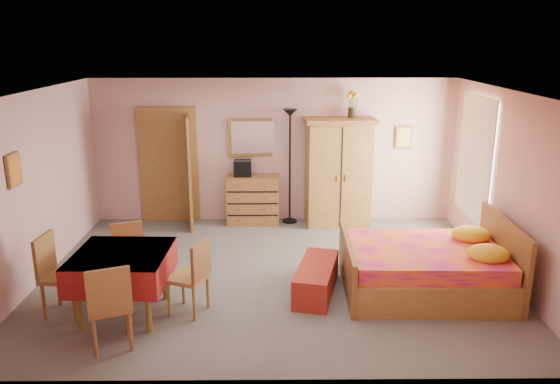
{
  "coord_description": "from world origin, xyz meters",
  "views": [
    {
      "loc": [
        0.03,
        -7.21,
        3.29
      ],
      "look_at": [
        0.1,
        0.3,
        1.15
      ],
      "focal_mm": 35.0,
      "sensor_mm": 36.0,
      "label": 1
    }
  ],
  "objects_px": {
    "wardrobe": "(338,172)",
    "sunflower_vase": "(352,104)",
    "bench": "(316,279)",
    "chest_of_drawers": "(253,200)",
    "chair_west": "(64,275)",
    "chair_south": "(109,304)",
    "stereo": "(243,168)",
    "chair_north": "(131,259)",
    "wall_mirror": "(253,137)",
    "bed": "(425,255)",
    "dining_table": "(124,284)",
    "chair_east": "(188,276)",
    "floor_lamp": "(290,167)"
  },
  "relations": [
    {
      "from": "wall_mirror",
      "to": "wardrobe",
      "type": "height_order",
      "value": "wardrobe"
    },
    {
      "from": "wall_mirror",
      "to": "chair_south",
      "type": "xyz_separation_m",
      "value": [
        -1.4,
        -4.35,
        -1.05
      ]
    },
    {
      "from": "chair_east",
      "to": "bed",
      "type": "bearing_deg",
      "value": -58.32
    },
    {
      "from": "bench",
      "to": "chest_of_drawers",
      "type": "bearing_deg",
      "value": 108.3
    },
    {
      "from": "floor_lamp",
      "to": "stereo",
      "type": "bearing_deg",
      "value": -177.62
    },
    {
      "from": "chair_east",
      "to": "chair_south",
      "type": "bearing_deg",
      "value": 157.23
    },
    {
      "from": "wardrobe",
      "to": "sunflower_vase",
      "type": "relative_size",
      "value": 4.14
    },
    {
      "from": "floor_lamp",
      "to": "bed",
      "type": "relative_size",
      "value": 0.96
    },
    {
      "from": "bench",
      "to": "chair_south",
      "type": "relative_size",
      "value": 1.2
    },
    {
      "from": "chair_east",
      "to": "chair_west",
      "type": "bearing_deg",
      "value": 111.69
    },
    {
      "from": "wall_mirror",
      "to": "chair_north",
      "type": "height_order",
      "value": "wall_mirror"
    },
    {
      "from": "wall_mirror",
      "to": "chair_north",
      "type": "bearing_deg",
      "value": -120.16
    },
    {
      "from": "bench",
      "to": "wall_mirror",
      "type": "bearing_deg",
      "value": 107.12
    },
    {
      "from": "wall_mirror",
      "to": "bed",
      "type": "height_order",
      "value": "wall_mirror"
    },
    {
      "from": "chair_east",
      "to": "stereo",
      "type": "bearing_deg",
      "value": 12.62
    },
    {
      "from": "wall_mirror",
      "to": "dining_table",
      "type": "distance_m",
      "value": 4.08
    },
    {
      "from": "stereo",
      "to": "chair_south",
      "type": "distance_m",
      "value": 4.35
    },
    {
      "from": "wall_mirror",
      "to": "chair_west",
      "type": "distance_m",
      "value": 4.33
    },
    {
      "from": "wardrobe",
      "to": "chair_north",
      "type": "bearing_deg",
      "value": -143.25
    },
    {
      "from": "chest_of_drawers",
      "to": "chair_south",
      "type": "xyz_separation_m",
      "value": [
        -1.4,
        -4.14,
        0.06
      ]
    },
    {
      "from": "chair_north",
      "to": "floor_lamp",
      "type": "bearing_deg",
      "value": -149.7
    },
    {
      "from": "wardrobe",
      "to": "chair_west",
      "type": "distance_m",
      "value": 4.98
    },
    {
      "from": "dining_table",
      "to": "chair_west",
      "type": "height_order",
      "value": "chair_west"
    },
    {
      "from": "bed",
      "to": "chair_south",
      "type": "bearing_deg",
      "value": -159.02
    },
    {
      "from": "bench",
      "to": "chair_north",
      "type": "distance_m",
      "value": 2.47
    },
    {
      "from": "chair_north",
      "to": "chair_west",
      "type": "bearing_deg",
      "value": 20.15
    },
    {
      "from": "chest_of_drawers",
      "to": "chair_north",
      "type": "height_order",
      "value": "chair_north"
    },
    {
      "from": "floor_lamp",
      "to": "chair_north",
      "type": "xyz_separation_m",
      "value": [
        -2.18,
        -2.84,
        -0.58
      ]
    },
    {
      "from": "chair_south",
      "to": "chair_east",
      "type": "distance_m",
      "value": 1.06
    },
    {
      "from": "floor_lamp",
      "to": "bed",
      "type": "height_order",
      "value": "floor_lamp"
    },
    {
      "from": "wall_mirror",
      "to": "chest_of_drawers",
      "type": "bearing_deg",
      "value": -93.46
    },
    {
      "from": "dining_table",
      "to": "chair_west",
      "type": "distance_m",
      "value": 0.73
    },
    {
      "from": "stereo",
      "to": "bench",
      "type": "xyz_separation_m",
      "value": [
        1.13,
        -2.86,
        -0.83
      ]
    },
    {
      "from": "wall_mirror",
      "to": "bed",
      "type": "distance_m",
      "value": 3.98
    },
    {
      "from": "stereo",
      "to": "chair_north",
      "type": "xyz_separation_m",
      "value": [
        -1.33,
        -2.8,
        -0.57
      ]
    },
    {
      "from": "chair_east",
      "to": "dining_table",
      "type": "bearing_deg",
      "value": 114.74
    },
    {
      "from": "dining_table",
      "to": "chair_south",
      "type": "height_order",
      "value": "chair_south"
    },
    {
      "from": "wall_mirror",
      "to": "chair_east",
      "type": "height_order",
      "value": "wall_mirror"
    },
    {
      "from": "wall_mirror",
      "to": "chair_north",
      "type": "xyz_separation_m",
      "value": [
        -1.51,
        -3.01,
        -1.09
      ]
    },
    {
      "from": "wardrobe",
      "to": "chair_west",
      "type": "bearing_deg",
      "value": -143.15
    },
    {
      "from": "floor_lamp",
      "to": "chair_east",
      "type": "xyz_separation_m",
      "value": [
        -1.34,
        -3.41,
        -0.57
      ]
    },
    {
      "from": "chair_south",
      "to": "chair_east",
      "type": "xyz_separation_m",
      "value": [
        0.73,
        0.77,
        -0.03
      ]
    },
    {
      "from": "floor_lamp",
      "to": "sunflower_vase",
      "type": "xyz_separation_m",
      "value": [
        1.08,
        -0.02,
        1.13
      ]
    },
    {
      "from": "chair_west",
      "to": "chair_south",
      "type": "bearing_deg",
      "value": 50.82
    },
    {
      "from": "chest_of_drawers",
      "to": "chair_south",
      "type": "relative_size",
      "value": 0.93
    },
    {
      "from": "bed",
      "to": "wall_mirror",
      "type": "bearing_deg",
      "value": 129.94
    },
    {
      "from": "chest_of_drawers",
      "to": "bed",
      "type": "xyz_separation_m",
      "value": [
        2.39,
        -2.79,
        0.06
      ]
    },
    {
      "from": "floor_lamp",
      "to": "bench",
      "type": "xyz_separation_m",
      "value": [
        0.28,
        -2.9,
        -0.84
      ]
    },
    {
      "from": "chair_west",
      "to": "wardrobe",
      "type": "bearing_deg",
      "value": 136.79
    },
    {
      "from": "dining_table",
      "to": "chair_north",
      "type": "distance_m",
      "value": 0.63
    }
  ]
}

